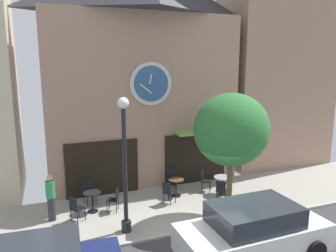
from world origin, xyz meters
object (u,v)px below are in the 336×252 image
(cafe_chair_under_awning, at_px, (221,189))
(cafe_chair_by_entrance, at_px, (89,190))
(street_lamp, at_px, (125,166))
(street_tree, at_px, (231,130))
(cafe_table_rightmost, at_px, (92,199))
(cafe_table_center_right, at_px, (223,182))
(cafe_chair_near_tree, at_px, (115,198))
(cafe_chair_facing_street, at_px, (76,207))
(cafe_chair_curbside, at_px, (168,191))
(cafe_table_center, at_px, (176,185))
(pedestrian_green, at_px, (51,197))
(parked_car_white, at_px, (253,231))
(cafe_chair_mid_row, at_px, (205,179))
(cafe_chair_corner, at_px, (171,177))

(cafe_chair_under_awning, distance_m, cafe_chair_by_entrance, 5.19)
(street_lamp, distance_m, cafe_chair_under_awning, 4.49)
(street_tree, bearing_deg, street_lamp, 176.93)
(cafe_chair_under_awning, bearing_deg, cafe_table_rightmost, 169.34)
(cafe_table_center_right, distance_m, cafe_chair_near_tree, 4.56)
(cafe_table_rightmost, bearing_deg, cafe_chair_facing_street, -138.12)
(cafe_table_center_right, distance_m, cafe_chair_curbside, 2.48)
(cafe_table_center, height_order, cafe_chair_facing_street, cafe_chair_facing_street)
(cafe_chair_by_entrance, bearing_deg, street_tree, -31.90)
(cafe_chair_under_awning, bearing_deg, street_lamp, -167.20)
(pedestrian_green, relative_size, parked_car_white, 0.39)
(street_lamp, height_order, cafe_chair_facing_street, street_lamp)
(cafe_table_rightmost, distance_m, cafe_chair_by_entrance, 0.80)
(street_tree, bearing_deg, cafe_chair_under_awning, 73.60)
(street_lamp, relative_size, pedestrian_green, 2.64)
(cafe_table_rightmost, xyz_separation_m, cafe_chair_by_entrance, (-0.01, 0.80, 0.02))
(cafe_table_center, bearing_deg, cafe_chair_under_awning, -39.09)
(cafe_table_center, bearing_deg, cafe_chair_near_tree, -169.21)
(parked_car_white, bearing_deg, cafe_table_rightmost, 131.22)
(cafe_chair_mid_row, height_order, cafe_chair_curbside, same)
(cafe_table_center, height_order, cafe_chair_curbside, cafe_chair_curbside)
(street_tree, height_order, parked_car_white, street_tree)
(cafe_table_rightmost, distance_m, cafe_chair_mid_row, 4.82)
(street_lamp, xyz_separation_m, pedestrian_green, (-2.26, 1.66, -1.38))
(street_tree, xyz_separation_m, cafe_chair_mid_row, (0.24, 2.39, -2.64))
(cafe_chair_mid_row, xyz_separation_m, cafe_chair_by_entrance, (-4.81, 0.45, 0.00))
(street_lamp, distance_m, cafe_table_rightmost, 2.66)
(cafe_chair_mid_row, relative_size, cafe_chair_by_entrance, 1.00)
(cafe_chair_under_awning, height_order, cafe_chair_near_tree, same)
(cafe_chair_under_awning, bearing_deg, cafe_table_center_right, 54.74)
(cafe_chair_facing_street, distance_m, pedestrian_green, 0.94)
(street_tree, distance_m, cafe_chair_curbside, 3.56)
(street_lamp, distance_m, pedestrian_green, 3.13)
(cafe_chair_corner, relative_size, cafe_chair_by_entrance, 1.00)
(street_tree, height_order, cafe_chair_mid_row, street_tree)
(cafe_chair_by_entrance, bearing_deg, pedestrian_green, -145.43)
(pedestrian_green, bearing_deg, cafe_chair_corner, 14.60)
(street_tree, bearing_deg, cafe_chair_by_entrance, 148.10)
(cafe_chair_by_entrance, height_order, cafe_chair_curbside, same)
(cafe_table_center, height_order, cafe_chair_corner, cafe_chair_corner)
(cafe_chair_by_entrance, xyz_separation_m, pedestrian_green, (-1.42, -0.98, 0.33))
(street_lamp, relative_size, cafe_chair_facing_street, 4.91)
(street_lamp, distance_m, cafe_chair_mid_row, 4.84)
(cafe_chair_under_awning, distance_m, cafe_chair_curbside, 2.10)
(cafe_chair_corner, relative_size, cafe_chair_facing_street, 1.00)
(pedestrian_green, bearing_deg, cafe_table_center_right, -0.83)
(cafe_table_center_right, bearing_deg, cafe_chair_corner, 141.82)
(cafe_chair_near_tree, xyz_separation_m, cafe_chair_mid_row, (4.02, 0.60, 0.00))
(street_tree, bearing_deg, cafe_chair_mid_row, 84.20)
(cafe_chair_corner, height_order, parked_car_white, parked_car_white)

